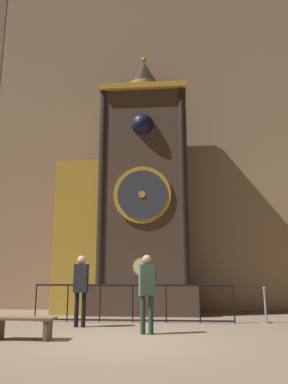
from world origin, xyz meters
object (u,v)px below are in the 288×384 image
clock_tower (131,200)px  visitor_far (147,285)px  stanchion_post (266,311)px  visitor_bench (24,324)px  visitor_near (81,283)px

clock_tower → visitor_far: (0.85, -4.01, -2.74)m
clock_tower → visitor_far: size_ratio=5.38×
clock_tower → visitor_far: bearing=-78.0°
visitor_far → stanchion_post: visitor_far is taller
stanchion_post → visitor_bench: stanchion_post is taller
clock_tower → visitor_far: clock_tower is taller
clock_tower → visitor_near: size_ratio=5.29×
clock_tower → visitor_near: clock_tower is taller
clock_tower → visitor_bench: bearing=-107.9°
visitor_far → stanchion_post: size_ratio=1.82×
clock_tower → stanchion_post: (3.91, -1.85, -3.48)m
clock_tower → visitor_bench: 6.22m
visitor_bench → stanchion_post: bearing=29.1°
visitor_far → visitor_near: bearing=134.5°
clock_tower → stanchion_post: 5.55m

